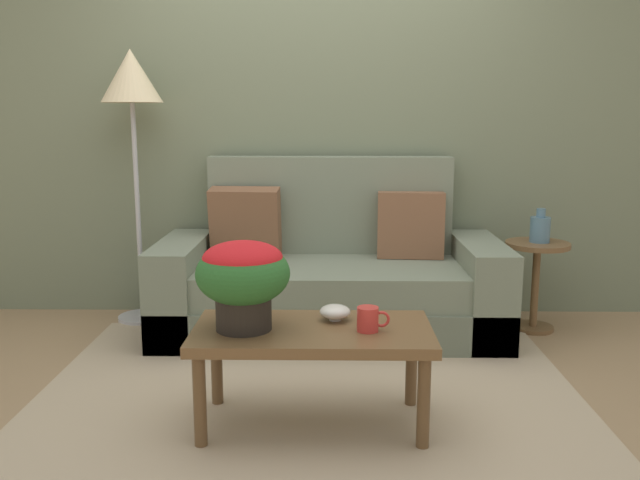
{
  "coord_description": "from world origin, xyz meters",
  "views": [
    {
      "loc": [
        0.1,
        -3.13,
        1.31
      ],
      "look_at": [
        0.05,
        0.15,
        0.69
      ],
      "focal_mm": 37.81,
      "sensor_mm": 36.0,
      "label": 1
    }
  ],
  "objects_px": {
    "couch": "(330,281)",
    "snack_bowl": "(335,312)",
    "coffee_table": "(313,341)",
    "side_table": "(536,270)",
    "table_vase": "(540,229)",
    "coffee_mug": "(369,319)",
    "floor_lamp": "(132,95)",
    "potted_plant": "(243,275)"
  },
  "relations": [
    {
      "from": "snack_bowl",
      "to": "coffee_mug",
      "type": "bearing_deg",
      "value": -46.31
    },
    {
      "from": "coffee_table",
      "to": "side_table",
      "type": "xyz_separation_m",
      "value": [
        1.32,
        1.31,
        -0.0
      ]
    },
    {
      "from": "coffee_table",
      "to": "table_vase",
      "type": "relative_size",
      "value": 4.88
    },
    {
      "from": "floor_lamp",
      "to": "side_table",
      "type": "bearing_deg",
      "value": -3.7
    },
    {
      "from": "coffee_table",
      "to": "side_table",
      "type": "relative_size",
      "value": 1.81
    },
    {
      "from": "couch",
      "to": "snack_bowl",
      "type": "relative_size",
      "value": 15.27
    },
    {
      "from": "potted_plant",
      "to": "snack_bowl",
      "type": "xyz_separation_m",
      "value": [
        0.37,
        0.13,
        -0.19
      ]
    },
    {
      "from": "potted_plant",
      "to": "table_vase",
      "type": "relative_size",
      "value": 1.89
    },
    {
      "from": "potted_plant",
      "to": "side_table",
      "type": "bearing_deg",
      "value": 39.83
    },
    {
      "from": "coffee_table",
      "to": "floor_lamp",
      "type": "distance_m",
      "value": 2.12
    },
    {
      "from": "couch",
      "to": "floor_lamp",
      "type": "height_order",
      "value": "floor_lamp"
    },
    {
      "from": "coffee_mug",
      "to": "floor_lamp",
      "type": "bearing_deg",
      "value": 132.0
    },
    {
      "from": "floor_lamp",
      "to": "snack_bowl",
      "type": "distance_m",
      "value": 2.06
    },
    {
      "from": "couch",
      "to": "coffee_table",
      "type": "distance_m",
      "value": 1.29
    },
    {
      "from": "couch",
      "to": "snack_bowl",
      "type": "bearing_deg",
      "value": -88.88
    },
    {
      "from": "coffee_table",
      "to": "potted_plant",
      "type": "bearing_deg",
      "value": -175.36
    },
    {
      "from": "coffee_mug",
      "to": "snack_bowl",
      "type": "relative_size",
      "value": 1.01
    },
    {
      "from": "floor_lamp",
      "to": "couch",
      "type": "bearing_deg",
      "value": -8.64
    },
    {
      "from": "coffee_table",
      "to": "couch",
      "type": "bearing_deg",
      "value": 86.86
    },
    {
      "from": "couch",
      "to": "side_table",
      "type": "bearing_deg",
      "value": 1.1
    },
    {
      "from": "coffee_mug",
      "to": "side_table",
      "type": "bearing_deg",
      "value": 51.11
    },
    {
      "from": "couch",
      "to": "coffee_table",
      "type": "xyz_separation_m",
      "value": [
        -0.07,
        -1.29,
        0.07
      ]
    },
    {
      "from": "coffee_table",
      "to": "side_table",
      "type": "distance_m",
      "value": 1.86
    },
    {
      "from": "coffee_table",
      "to": "side_table",
      "type": "bearing_deg",
      "value": 44.84
    },
    {
      "from": "potted_plant",
      "to": "table_vase",
      "type": "xyz_separation_m",
      "value": [
        1.61,
        1.34,
        -0.03
      ]
    },
    {
      "from": "couch",
      "to": "table_vase",
      "type": "bearing_deg",
      "value": 1.35
    },
    {
      "from": "floor_lamp",
      "to": "table_vase",
      "type": "relative_size",
      "value": 8.32
    },
    {
      "from": "coffee_mug",
      "to": "table_vase",
      "type": "distance_m",
      "value": 1.75
    },
    {
      "from": "table_vase",
      "to": "floor_lamp",
      "type": "bearing_deg",
      "value": 176.45
    },
    {
      "from": "potted_plant",
      "to": "coffee_mug",
      "type": "relative_size",
      "value": 2.85
    },
    {
      "from": "side_table",
      "to": "table_vase",
      "type": "height_order",
      "value": "table_vase"
    },
    {
      "from": "couch",
      "to": "floor_lamp",
      "type": "relative_size",
      "value": 1.21
    },
    {
      "from": "couch",
      "to": "potted_plant",
      "type": "distance_m",
      "value": 1.4
    },
    {
      "from": "side_table",
      "to": "potted_plant",
      "type": "distance_m",
      "value": 2.1
    },
    {
      "from": "coffee_table",
      "to": "coffee_mug",
      "type": "relative_size",
      "value": 7.35
    },
    {
      "from": "couch",
      "to": "snack_bowl",
      "type": "xyz_separation_m",
      "value": [
        0.02,
        -1.18,
        0.16
      ]
    },
    {
      "from": "floor_lamp",
      "to": "snack_bowl",
      "type": "relative_size",
      "value": 12.67
    },
    {
      "from": "coffee_table",
      "to": "potted_plant",
      "type": "relative_size",
      "value": 2.58
    },
    {
      "from": "snack_bowl",
      "to": "table_vase",
      "type": "bearing_deg",
      "value": 44.51
    },
    {
      "from": "potted_plant",
      "to": "coffee_table",
      "type": "bearing_deg",
      "value": 4.64
    },
    {
      "from": "couch",
      "to": "coffee_mug",
      "type": "relative_size",
      "value": 15.1
    },
    {
      "from": "couch",
      "to": "coffee_mug",
      "type": "height_order",
      "value": "couch"
    }
  ]
}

